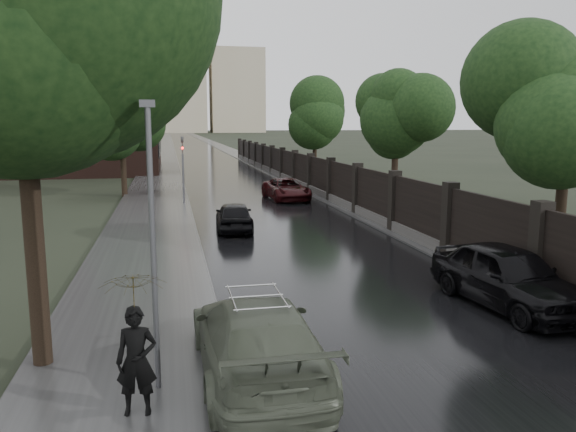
# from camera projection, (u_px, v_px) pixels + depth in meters

# --- Properties ---
(ground) EXTENTS (800.00, 800.00, 0.00)m
(ground) POSITION_uv_depth(u_px,v_px,m) (483.00, 405.00, 9.54)
(ground) COLOR black
(ground) RESTS_ON ground
(road) EXTENTS (8.00, 420.00, 0.02)m
(road) POSITION_uv_depth(u_px,v_px,m) (183.00, 138.00, 192.93)
(road) COLOR black
(road) RESTS_ON ground
(sidewalk_left) EXTENTS (4.00, 420.00, 0.16)m
(sidewalk_left) POSITION_uv_depth(u_px,v_px,m) (165.00, 137.00, 191.69)
(sidewalk_left) COLOR #2D2D2D
(sidewalk_left) RESTS_ON ground
(verge_right) EXTENTS (3.00, 420.00, 0.08)m
(verge_right) POSITION_uv_depth(u_px,v_px,m) (199.00, 137.00, 194.05)
(verge_right) COLOR #2D2D2D
(verge_right) RESTS_ON ground
(fence_right) EXTENTS (0.45, 75.72, 2.70)m
(fence_right) POSITION_uv_depth(u_px,v_px,m) (304.00, 175.00, 41.22)
(fence_right) COLOR #383533
(fence_right) RESTS_ON ground
(tree_left_near) EXTENTS (5.44, 5.44, 9.16)m
(tree_left_near) POSITION_uv_depth(u_px,v_px,m) (18.00, 26.00, 9.84)
(tree_left_near) COLOR black
(tree_left_near) RESTS_ON ground
(tree_left_far) EXTENTS (4.25, 4.25, 7.39)m
(tree_left_far) POSITION_uv_depth(u_px,v_px,m) (121.00, 116.00, 36.01)
(tree_left_far) COLOR black
(tree_left_far) RESTS_ON ground
(tree_right_a) EXTENTS (4.08, 4.08, 7.01)m
(tree_right_a) POSITION_uv_depth(u_px,v_px,m) (568.00, 117.00, 17.99)
(tree_right_a) COLOR black
(tree_right_a) RESTS_ON ground
(tree_right_b) EXTENTS (4.08, 4.08, 7.01)m
(tree_right_b) POSITION_uv_depth(u_px,v_px,m) (396.00, 120.00, 31.51)
(tree_right_b) COLOR black
(tree_right_b) RESTS_ON ground
(tree_right_c) EXTENTS (4.08, 4.08, 7.01)m
(tree_right_c) POSITION_uv_depth(u_px,v_px,m) (315.00, 121.00, 48.88)
(tree_right_c) COLOR black
(tree_right_c) RESTS_ON ground
(lamp_post) EXTENTS (0.25, 0.12, 5.11)m
(lamp_post) POSITION_uv_depth(u_px,v_px,m) (153.00, 247.00, 9.45)
(lamp_post) COLOR #59595E
(lamp_post) RESTS_ON ground
(traffic_light) EXTENTS (0.16, 0.32, 4.00)m
(traffic_light) POSITION_uv_depth(u_px,v_px,m) (183.00, 164.00, 32.40)
(traffic_light) COLOR #59595E
(traffic_light) RESTS_ON ground
(brick_building) EXTENTS (24.00, 18.00, 20.00)m
(brick_building) POSITION_uv_depth(u_px,v_px,m) (30.00, 69.00, 54.42)
(brick_building) COLOR black
(brick_building) RESTS_ON ground
(stalinist_tower) EXTENTS (92.00, 30.00, 159.00)m
(stalinist_tower) POSITION_uv_depth(u_px,v_px,m) (175.00, 58.00, 292.85)
(stalinist_tower) COLOR tan
(stalinist_tower) RESTS_ON ground
(volga_sedan) EXTENTS (2.20, 5.35, 1.55)m
(volga_sedan) POSITION_uv_depth(u_px,v_px,m) (257.00, 339.00, 10.43)
(volga_sedan) COLOR #4D5443
(volga_sedan) RESTS_ON ground
(hatchback_left) EXTENTS (1.81, 4.00, 1.33)m
(hatchback_left) POSITION_uv_depth(u_px,v_px,m) (234.00, 216.00, 24.90)
(hatchback_left) COLOR black
(hatchback_left) RESTS_ON ground
(car_right_near) EXTENTS (2.47, 5.04, 1.65)m
(car_right_near) POSITION_uv_depth(u_px,v_px,m) (508.00, 276.00, 14.50)
(car_right_near) COLOR black
(car_right_near) RESTS_ON ground
(car_right_far) EXTENTS (2.59, 4.99, 1.34)m
(car_right_far) POSITION_uv_depth(u_px,v_px,m) (286.00, 189.00, 35.17)
(car_right_far) COLOR black
(car_right_far) RESTS_ON ground
(pedestrian_umbrella) EXTENTS (1.12, 1.14, 2.75)m
(pedestrian_umbrella) POSITION_uv_depth(u_px,v_px,m) (134.00, 303.00, 8.67)
(pedestrian_umbrella) COLOR black
(pedestrian_umbrella) RESTS_ON sidewalk_left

